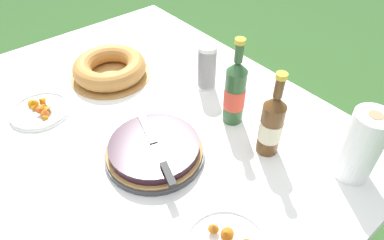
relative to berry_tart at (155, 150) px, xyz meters
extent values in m
plane|color=#335B28|center=(-0.19, 0.05, -0.77)|extent=(16.00, 16.00, 0.00)
cube|color=#A87A47|center=(-0.19, 0.05, -0.05)|extent=(1.56, 1.23, 0.03)
cylinder|color=#A87A47|center=(-0.91, 0.61, -0.42)|extent=(0.06, 0.06, 0.70)
cylinder|color=#A87A47|center=(0.53, 0.61, -0.42)|extent=(0.06, 0.06, 0.70)
cube|color=white|center=(-0.19, 0.05, -0.03)|extent=(1.57, 1.24, 0.00)
cube|color=white|center=(-0.19, 0.67, -0.08)|extent=(1.57, 0.00, 0.10)
cube|color=white|center=(-0.97, 0.05, -0.08)|extent=(0.00, 1.24, 0.10)
cylinder|color=#38383D|center=(0.00, 0.00, -0.02)|extent=(0.32, 0.32, 0.02)
cylinder|color=#B78447|center=(0.00, 0.00, 0.00)|extent=(0.31, 0.31, 0.01)
cylinder|color=black|center=(0.00, 0.00, 0.02)|extent=(0.29, 0.29, 0.03)
cube|color=silver|center=(-0.09, 0.03, 0.03)|extent=(0.19, 0.08, 0.00)
cube|color=black|center=(0.13, -0.04, 0.04)|extent=(0.09, 0.05, 0.01)
cylinder|color=#B78447|center=(-0.49, 0.12, -0.02)|extent=(0.33, 0.33, 0.01)
torus|color=#BC7F3D|center=(-0.49, 0.12, 0.02)|extent=(0.30, 0.30, 0.08)
cylinder|color=white|center=(-0.18, 0.38, 0.02)|extent=(0.07, 0.07, 0.09)
cylinder|color=white|center=(-0.18, 0.38, 0.03)|extent=(0.07, 0.07, 0.09)
cylinder|color=white|center=(-0.18, 0.38, 0.05)|extent=(0.07, 0.07, 0.09)
cylinder|color=white|center=(-0.18, 0.38, 0.06)|extent=(0.07, 0.07, 0.09)
cylinder|color=white|center=(-0.18, 0.38, 0.07)|extent=(0.07, 0.07, 0.09)
cylinder|color=white|center=(-0.18, 0.38, 0.08)|extent=(0.07, 0.07, 0.09)
cylinder|color=white|center=(-0.18, 0.38, 0.10)|extent=(0.07, 0.07, 0.09)
cylinder|color=white|center=(-0.18, 0.38, 0.11)|extent=(0.07, 0.07, 0.09)
torus|color=white|center=(-0.18, 0.38, 0.16)|extent=(0.07, 0.07, 0.01)
cylinder|color=#2D562D|center=(0.03, 0.32, 0.08)|extent=(0.07, 0.07, 0.21)
cylinder|color=#E54C38|center=(0.03, 0.32, 0.07)|extent=(0.07, 0.07, 0.08)
cone|color=#2D562D|center=(0.03, 0.32, 0.20)|extent=(0.07, 0.07, 0.04)
cylinder|color=#2D562D|center=(0.03, 0.32, 0.25)|extent=(0.03, 0.03, 0.06)
cylinder|color=gold|center=(0.03, 0.32, 0.29)|extent=(0.03, 0.03, 0.02)
cylinder|color=brown|center=(0.21, 0.30, 0.07)|extent=(0.07, 0.07, 0.19)
cylinder|color=beige|center=(0.21, 0.30, 0.06)|extent=(0.07, 0.07, 0.07)
cone|color=brown|center=(0.21, 0.30, 0.18)|extent=(0.07, 0.07, 0.04)
cylinder|color=brown|center=(0.21, 0.30, 0.23)|extent=(0.03, 0.03, 0.06)
cylinder|color=gold|center=(0.21, 0.30, 0.27)|extent=(0.03, 0.03, 0.02)
cylinder|color=white|center=(-0.45, -0.21, -0.02)|extent=(0.22, 0.22, 0.01)
torus|color=white|center=(-0.45, -0.21, -0.01)|extent=(0.22, 0.22, 0.01)
cone|color=#BF640A|center=(-0.49, -0.18, 0.00)|extent=(0.05, 0.05, 0.04)
cone|color=#BC761B|center=(-0.44, -0.19, 0.00)|extent=(0.05, 0.05, 0.04)
cone|color=orange|center=(-0.49, -0.21, 0.00)|extent=(0.05, 0.05, 0.04)
cone|color=#C56817|center=(-0.43, -0.19, 0.00)|extent=(0.05, 0.05, 0.05)
cone|color=#B46D17|center=(-0.39, -0.21, -0.01)|extent=(0.04, 0.04, 0.03)
cone|color=#AE520A|center=(-0.45, -0.21, -0.01)|extent=(0.04, 0.04, 0.03)
cone|color=#A65011|center=(-0.45, -0.21, 0.00)|extent=(0.03, 0.03, 0.03)
cone|color=#B35E0C|center=(-0.47, -0.21, 0.00)|extent=(0.04, 0.04, 0.03)
cone|color=#CF5E21|center=(-0.41, -0.20, 0.00)|extent=(0.05, 0.05, 0.03)
cone|color=#CD581B|center=(-0.43, -0.21, 0.01)|extent=(0.04, 0.04, 0.04)
cone|color=#AA5A15|center=(0.33, -0.04, 0.01)|extent=(0.03, 0.03, 0.02)
cone|color=#BD6014|center=(0.36, -0.03, 0.00)|extent=(0.05, 0.06, 0.04)
cylinder|color=white|center=(0.44, 0.43, 0.09)|extent=(0.11, 0.11, 0.24)
cylinder|color=#9E7A56|center=(0.44, 0.43, 0.21)|extent=(0.04, 0.04, 0.00)
camera|label=1|loc=(0.66, -0.39, 0.81)|focal=32.00mm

